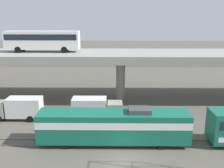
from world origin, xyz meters
TOP-DOWN VIEW (x-y plane):
  - ground_plane at (0.00, 0.00)m, footprint 260.00×260.00m
  - rail_strip_near at (0.00, 3.26)m, footprint 110.00×0.12m
  - rail_strip_far at (0.00, 4.74)m, footprint 110.00×0.12m
  - train_locomotive at (-1.92, 4.00)m, footprint 17.57×3.04m
  - highway_overpass at (0.00, 20.00)m, footprint 96.00×10.34m
  - transit_bus_on_overpass at (-12.78, 20.22)m, footprint 12.00×2.68m
  - service_truck_west at (-3.55, 10.97)m, footprint 6.80×2.46m
  - service_truck_east at (-14.16, 10.97)m, footprint 6.80×2.46m
  - pier_parking_lot at (0.00, 55.00)m, footprint 67.21×12.40m
  - parked_car_0 at (-23.97, 52.55)m, footprint 4.58×2.00m
  - parked_car_1 at (-7.28, 54.50)m, footprint 4.38×1.98m
  - parked_car_2 at (-21.77, 55.72)m, footprint 4.54×1.85m
  - parked_car_3 at (6.70, 54.89)m, footprint 4.11×1.82m
  - parked_car_4 at (18.86, 55.30)m, footprint 4.49×1.84m
  - parked_car_5 at (13.90, 51.99)m, footprint 4.45×1.88m
  - parked_car_6 at (-2.69, 55.52)m, footprint 4.01×1.96m
  - harbor_water at (0.00, 78.00)m, footprint 140.00×36.00m

SIDE VIEW (x-z plane):
  - ground_plane at x=0.00m, z-range 0.00..0.00m
  - harbor_water at x=0.00m, z-range 0.00..0.01m
  - rail_strip_near at x=0.00m, z-range 0.00..0.12m
  - rail_strip_far at x=0.00m, z-range 0.00..0.12m
  - pier_parking_lot at x=0.00m, z-range 0.00..1.49m
  - service_truck_west at x=-3.55m, z-range 0.12..3.16m
  - service_truck_east at x=-14.16m, z-range 0.12..3.16m
  - train_locomotive at x=-1.92m, z-range 0.10..4.28m
  - parked_car_3 at x=6.70m, z-range 1.51..3.01m
  - parked_car_6 at x=-2.69m, z-range 1.51..3.01m
  - parked_car_4 at x=18.86m, z-range 1.51..3.01m
  - parked_car_5 at x=13.90m, z-range 1.51..3.01m
  - parked_car_2 at x=-21.77m, z-range 1.51..3.01m
  - parked_car_1 at x=-7.28m, z-range 1.51..3.01m
  - parked_car_0 at x=-23.97m, z-range 1.51..3.01m
  - highway_overpass at x=0.00m, z-range 3.26..11.30m
  - transit_bus_on_overpass at x=-12.78m, z-range 8.40..11.80m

